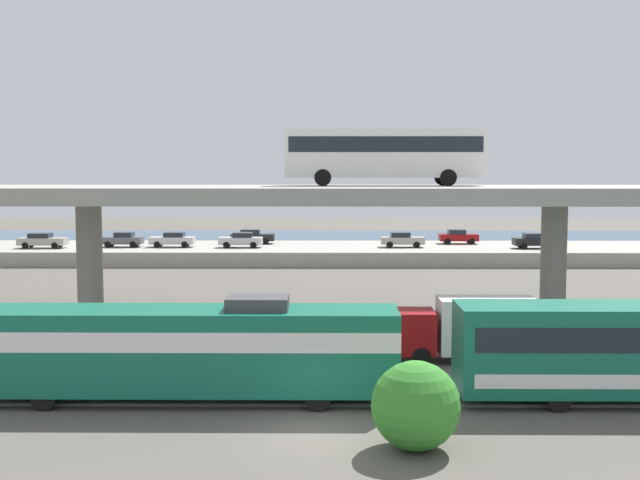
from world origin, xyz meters
TOP-DOWN VIEW (x-y plane):
  - ground_plane at (0.00, 0.00)m, footprint 260.00×260.00m
  - rail_strip_near at (0.00, 3.26)m, footprint 110.00×0.12m
  - rail_strip_far at (0.00, 4.74)m, footprint 110.00×0.12m
  - train_locomotive at (-6.01, 4.00)m, footprint 17.75×3.04m
  - highway_overpass at (0.00, 20.00)m, footprint 96.00×11.23m
  - transit_bus_on_overpass at (3.84, 22.23)m, footprint 12.00×2.68m
  - service_truck_west at (7.09, 10.90)m, footprint 6.80×2.46m
  - pier_parking_lot at (0.00, 55.00)m, footprint 71.29×13.37m
  - parked_car_0 at (7.86, 54.02)m, footprint 4.31×1.89m
  - parked_car_1 at (14.11, 57.93)m, footprint 4.02×1.89m
  - parked_car_2 at (-20.24, 53.96)m, footprint 4.07×1.84m
  - parked_car_3 at (-15.19, 53.96)m, footprint 4.45×1.91m
  - parked_car_4 at (20.93, 52.79)m, footprint 4.44×1.90m
  - parked_car_5 at (-8.26, 53.53)m, footprint 4.31×1.86m
  - parked_car_6 at (-27.93, 52.75)m, footprint 4.67×1.86m
  - parked_car_7 at (-7.54, 57.82)m, footprint 4.55×1.85m
  - harbor_water at (0.00, 78.00)m, footprint 140.00×36.00m
  - shrub_right at (3.25, -1.52)m, footprint 2.92×2.92m

SIDE VIEW (x-z plane):
  - ground_plane at x=0.00m, z-range 0.00..0.00m
  - harbor_water at x=0.00m, z-range 0.00..0.01m
  - rail_strip_near at x=0.00m, z-range 0.00..0.12m
  - rail_strip_far at x=0.00m, z-range 0.00..0.12m
  - pier_parking_lot at x=0.00m, z-range 0.00..1.41m
  - shrub_right at x=3.25m, z-range 0.00..2.92m
  - service_truck_west at x=7.09m, z-range 0.12..3.16m
  - parked_car_2 at x=-20.24m, z-range 1.43..2.93m
  - parked_car_1 at x=14.11m, z-range 1.43..2.93m
  - parked_car_5 at x=-8.26m, z-range 1.43..2.93m
  - parked_car_0 at x=7.86m, z-range 1.44..2.94m
  - parked_car_7 at x=-7.54m, z-range 1.44..2.94m
  - parked_car_4 at x=20.93m, z-range 1.44..2.94m
  - parked_car_3 at x=-15.19m, z-range 1.44..2.94m
  - parked_car_6 at x=-27.93m, z-range 1.44..2.94m
  - train_locomotive at x=-6.01m, z-range 0.10..4.28m
  - highway_overpass at x=0.00m, z-range 3.37..11.53m
  - transit_bus_on_overpass at x=3.84m, z-range 8.52..11.92m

